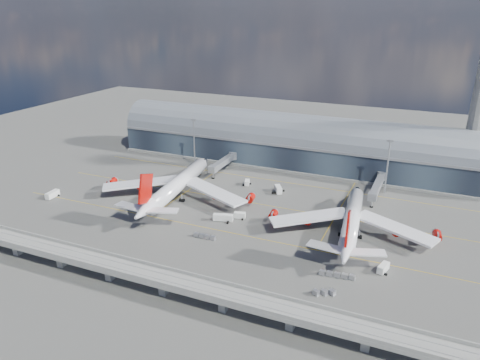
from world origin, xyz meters
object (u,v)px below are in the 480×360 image
at_px(service_truck_1, 240,215).
at_px(service_truck_2, 223,218).
at_px(floodlight_mast_right, 387,165).
at_px(cargo_train_2, 324,293).
at_px(airliner_left, 176,186).
at_px(floodlight_mast_left, 194,141).
at_px(service_truck_5, 278,189).
at_px(airliner_right, 352,221).
at_px(cargo_train_1, 337,275).
at_px(service_truck_0, 52,195).
at_px(service_truck_3, 383,268).
at_px(service_truck_4, 247,183).
at_px(cargo_train_0, 205,236).

height_order(service_truck_1, service_truck_2, service_truck_2).
relative_size(floodlight_mast_right, cargo_train_2, 3.65).
bearing_deg(airliner_left, cargo_train_2, -37.19).
height_order(floodlight_mast_left, cargo_train_2, floodlight_mast_left).
relative_size(floodlight_mast_right, service_truck_5, 3.75).
relative_size(airliner_right, cargo_train_1, 5.71).
height_order(service_truck_0, service_truck_3, service_truck_0).
xyz_separation_m(service_truck_3, cargo_train_1, (-13.09, -9.33, -0.58)).
xyz_separation_m(service_truck_0, service_truck_4, (74.58, 49.88, -0.24)).
height_order(floodlight_mast_right, airliner_left, floodlight_mast_right).
xyz_separation_m(service_truck_5, cargo_train_2, (39.81, -71.54, -0.78)).
height_order(airliner_left, airliner_right, airliner_left).
distance_m(airliner_left, service_truck_3, 96.99).
xyz_separation_m(service_truck_2, cargo_train_0, (0.10, -16.22, -0.73)).
bearing_deg(service_truck_3, cargo_train_0, -162.82).
distance_m(airliner_left, cargo_train_1, 87.72).
bearing_deg(cargo_train_2, service_truck_4, 62.44).
bearing_deg(service_truck_0, floodlight_mast_right, 21.57).
xyz_separation_m(cargo_train_1, cargo_train_2, (-1.37, -11.24, 0.01)).
relative_size(service_truck_4, cargo_train_1, 0.41).
bearing_deg(cargo_train_1, service_truck_5, 41.30).
xyz_separation_m(airliner_left, service_truck_0, (-52.34, -21.15, -4.97)).
xyz_separation_m(service_truck_2, cargo_train_2, (50.10, -33.92, -0.70)).
bearing_deg(floodlight_mast_right, service_truck_0, -154.23).
xyz_separation_m(service_truck_0, service_truck_1, (86.44, 14.19, -0.20)).
distance_m(floodlight_mast_left, floodlight_mast_right, 100.00).
relative_size(airliner_left, cargo_train_2, 10.62).
distance_m(service_truck_0, cargo_train_0, 81.69).
distance_m(service_truck_2, cargo_train_0, 16.24).
relative_size(airliner_right, service_truck_5, 9.84).
bearing_deg(service_truck_2, cargo_train_2, -139.97).
bearing_deg(service_truck_1, service_truck_2, 120.43).
xyz_separation_m(service_truck_5, cargo_train_0, (-10.19, -53.84, -0.82)).
height_order(service_truck_1, service_truck_4, service_truck_1).
height_order(service_truck_4, cargo_train_0, service_truck_4).
height_order(floodlight_mast_right, cargo_train_2, floodlight_mast_right).
relative_size(floodlight_mast_left, service_truck_1, 5.17).
bearing_deg(service_truck_0, cargo_train_2, -14.84).
xyz_separation_m(floodlight_mast_right, cargo_train_0, (-55.50, -73.06, -12.84)).
height_order(cargo_train_0, cargo_train_2, cargo_train_2).
relative_size(airliner_left, service_truck_5, 10.91).
height_order(service_truck_3, cargo_train_2, service_truck_3).
bearing_deg(service_truck_0, cargo_train_0, -9.10).
relative_size(service_truck_0, cargo_train_1, 0.62).
distance_m(airliner_right, cargo_train_2, 43.18).
height_order(service_truck_2, service_truck_5, service_truck_5).
height_order(floodlight_mast_right, service_truck_1, floodlight_mast_right).
relative_size(service_truck_2, service_truck_3, 1.40).
height_order(service_truck_1, cargo_train_1, service_truck_1).
distance_m(airliner_left, service_truck_4, 36.70).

